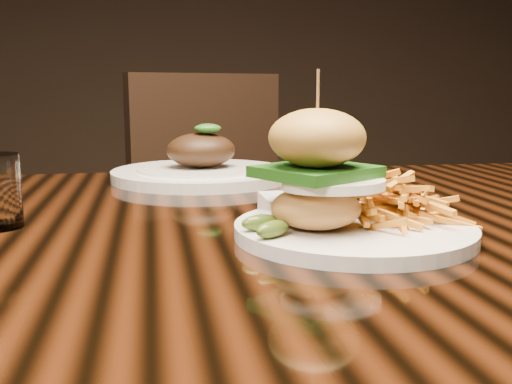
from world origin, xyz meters
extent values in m
plane|color=#443424|center=(0.00, 3.50, 1.40)|extent=(6.00, 0.00, 6.00)
cube|color=black|center=(0.00, 0.00, 0.73)|extent=(1.60, 0.90, 0.04)
cylinder|color=silver|center=(0.11, -0.11, 0.76)|extent=(0.26, 0.26, 0.01)
ellipsoid|color=#A26C34|center=(0.06, -0.12, 0.79)|extent=(0.10, 0.10, 0.04)
ellipsoid|color=silver|center=(0.08, -0.13, 0.81)|extent=(0.11, 0.09, 0.01)
ellipsoid|color=orange|center=(0.10, -0.13, 0.82)|extent=(0.02, 0.02, 0.01)
cube|color=#2A6018|center=(0.06, -0.12, 0.82)|extent=(0.15, 0.14, 0.01)
ellipsoid|color=olive|center=(0.06, -0.12, 0.86)|extent=(0.10, 0.10, 0.06)
cylinder|color=olive|center=(0.06, -0.12, 0.89)|extent=(0.00, 0.00, 0.08)
ellipsoid|color=#2D4A13|center=(0.01, -0.15, 0.77)|extent=(0.04, 0.04, 0.02)
ellipsoid|color=#2D4A13|center=(0.00, -0.12, 0.77)|extent=(0.04, 0.02, 0.02)
cylinder|color=silver|center=(0.14, -0.05, 0.76)|extent=(0.14, 0.14, 0.01)
cube|color=#FAD551|center=(0.15, -0.05, 0.77)|extent=(0.02, 0.02, 0.01)
cube|color=#BCBCC1|center=(0.13, -0.04, 0.76)|extent=(0.12, 0.05, 0.00)
cube|color=silver|center=(0.06, -0.06, 0.77)|extent=(0.09, 0.09, 0.04)
cylinder|color=silver|center=(-0.02, 0.33, 0.76)|extent=(0.32, 0.32, 0.02)
cylinder|color=silver|center=(-0.02, 0.33, 0.76)|extent=(0.23, 0.23, 0.02)
ellipsoid|color=black|center=(-0.02, 0.33, 0.80)|extent=(0.12, 0.10, 0.06)
ellipsoid|color=#2A6018|center=(-0.01, 0.32, 0.84)|extent=(0.05, 0.03, 0.02)
cube|color=black|center=(0.12, 0.80, 0.45)|extent=(0.59, 0.59, 0.06)
cube|color=black|center=(0.05, 1.00, 0.70)|extent=(0.45, 0.20, 0.50)
cylinder|color=black|center=(0.36, 0.68, 0.23)|extent=(0.04, 0.04, 0.45)
cylinder|color=black|center=(-0.13, 0.92, 0.23)|extent=(0.04, 0.04, 0.45)
cylinder|color=black|center=(0.23, 1.04, 0.23)|extent=(0.04, 0.04, 0.45)
camera|label=1|loc=(-0.11, -0.72, 0.91)|focal=42.00mm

